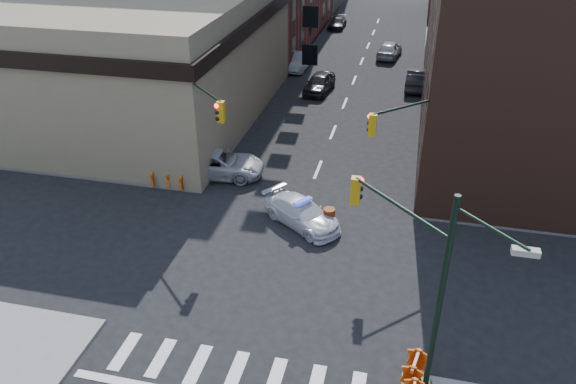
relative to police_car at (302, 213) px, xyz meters
The scene contains 24 objects.
ground 3.71m from the police_car, 94.66° to the right, with size 140.00×140.00×0.00m, color black.
sidewalk_nw 37.29m from the police_car, 128.66° to the left, with size 34.00×54.50×0.15m, color gray.
bank_building 21.89m from the police_car, 143.36° to the left, with size 22.00×22.00×9.00m, color #897A59.
commercial_row_ne 23.61m from the police_car, 56.04° to the left, with size 14.00×34.00×14.00m, color #4A2A1D.
signal_pole_se 11.50m from the police_car, 57.92° to the right, with size 5.40×5.27×8.00m.
signal_pole_nw 7.35m from the police_car, 164.53° to the left, with size 3.58×3.67×8.00m.
signal_pole_ne 6.86m from the police_car, 17.22° to the left, with size 3.67×3.58×8.00m.
tree_ne_near 23.66m from the police_car, 72.15° to the left, with size 3.00×3.00×4.85m.
tree_ne_far 31.33m from the police_car, 76.65° to the left, with size 3.00×3.00×4.85m.
police_car is the anchor object (origin of this frame).
pickup 7.45m from the police_car, 144.94° to the left, with size 2.58×5.60×1.56m, color #BABBBF.
parked_car_wnear 20.76m from the police_car, 97.74° to the left, with size 1.88×4.68×1.60m, color black.
parked_car_wfar 27.00m from the police_car, 102.40° to the left, with size 1.62×4.64×1.53m, color #989AA0.
parked_car_wdeep 43.74m from the police_car, 96.26° to the left, with size 1.78×4.38×1.27m, color black.
parked_car_enear 23.96m from the police_car, 77.46° to the left, with size 1.75×5.01×1.65m, color black.
parked_car_efar 32.48m from the police_car, 86.11° to the left, with size 1.95×4.85×1.65m, color #9B9FA3.
pedestrian_a 10.68m from the police_car, 167.19° to the left, with size 0.62×0.41×1.71m, color black.
pedestrian_b 12.95m from the police_car, 169.48° to the left, with size 0.82×0.64×1.68m, color black.
pedestrian_c 11.14m from the police_car, 166.47° to the left, with size 0.95×0.40×1.62m, color #212931.
barrel_road 1.44m from the police_car, ahead, with size 0.61×0.61×1.09m, color red.
barrel_bank 7.82m from the police_car, 137.84° to the left, with size 0.54×0.54×0.96m, color red.
barricade_se_a 11.15m from the police_car, 56.82° to the right, with size 1.18×0.59×0.89m, color #D5440A, non-canonical shape.
barricade_nw_a 8.11m from the police_car, 165.25° to the left, with size 1.19×0.60×0.90m, color #E8550A, non-canonical shape.
barricade_nw_b 9.04m from the police_car, 166.79° to the left, with size 1.28×0.64×0.96m, color #C44009, non-canonical shape.
Camera 1 is at (5.22, -20.78, 16.04)m, focal length 35.00 mm.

